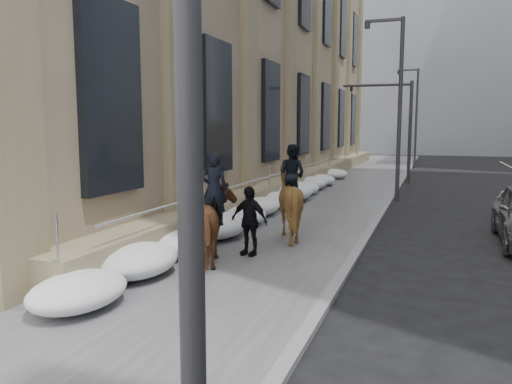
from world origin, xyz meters
TOP-DOWN VIEW (x-y plane):
  - ground at (0.00, 0.00)m, footprint 140.00×140.00m
  - sidewalk at (0.00, 10.00)m, footprint 5.00×80.00m
  - curb at (2.62, 10.00)m, footprint 0.24×80.00m
  - limestone_building at (-5.26, 19.96)m, footprint 6.10×44.00m
  - bg_building_mid at (4.00, 60.00)m, footprint 30.00×12.00m
  - bg_building_far at (-6.00, 72.00)m, footprint 24.00×12.00m
  - streetlight_mid at (2.74, 14.00)m, footprint 1.71×0.24m
  - streetlight_far at (2.74, 34.00)m, footprint 1.71×0.24m
  - traffic_signal at (2.07, 22.00)m, footprint 4.10×0.22m
  - snow_bank at (-1.42, 8.11)m, footprint 1.70×18.10m
  - mounted_horse_left at (-0.29, 1.52)m, footprint 1.77×2.40m
  - mounted_horse_right at (0.53, 4.72)m, footprint 2.16×2.30m
  - pedestrian at (0.14, 2.48)m, footprint 1.08×0.62m

SIDE VIEW (x-z plane):
  - ground at x=0.00m, z-range 0.00..0.00m
  - sidewalk at x=0.00m, z-range 0.00..0.12m
  - curb at x=2.62m, z-range 0.00..0.12m
  - snow_bank at x=-1.42m, z-range 0.09..0.85m
  - pedestrian at x=0.14m, z-range 0.12..1.85m
  - mounted_horse_left at x=-0.29m, z-range -0.17..2.42m
  - mounted_horse_right at x=0.53m, z-range -0.09..2.60m
  - traffic_signal at x=2.07m, z-range 1.00..7.00m
  - streetlight_mid at x=2.74m, z-range 0.58..8.58m
  - streetlight_far at x=2.74m, z-range 0.58..8.58m
  - limestone_building at x=-5.26m, z-range -0.10..17.90m
  - bg_building_far at x=-6.00m, z-range 0.00..20.00m
  - bg_building_mid at x=4.00m, z-range 0.00..28.00m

